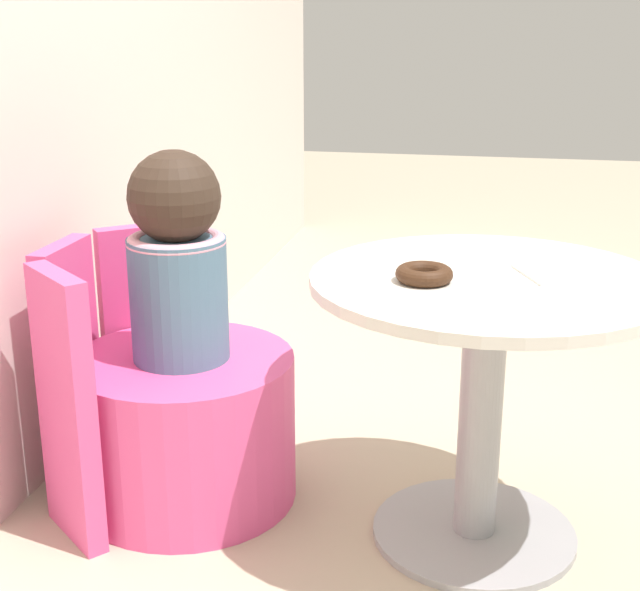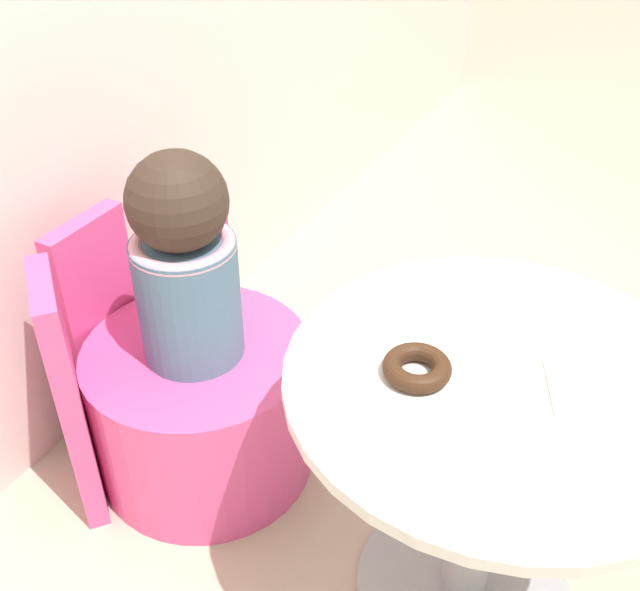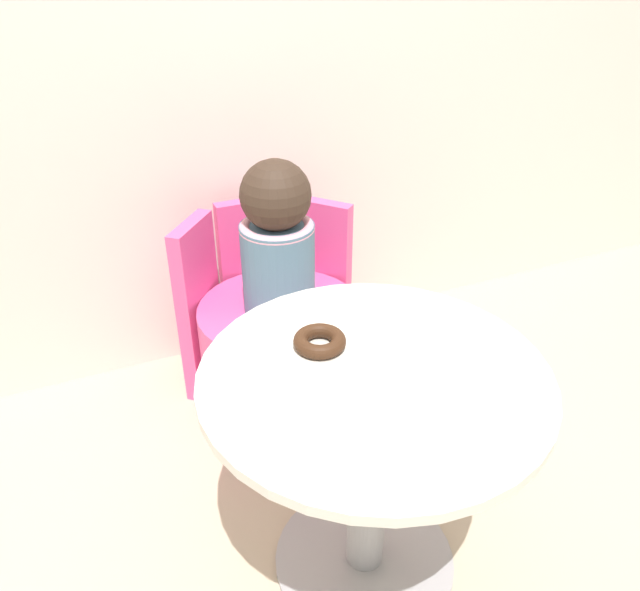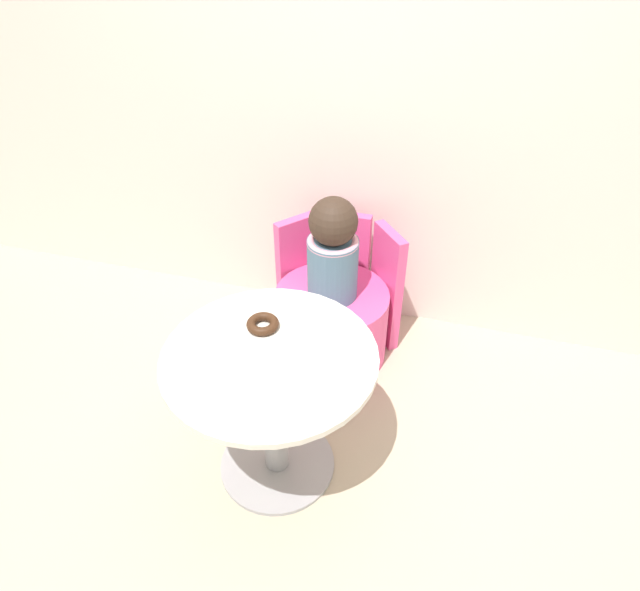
# 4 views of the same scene
# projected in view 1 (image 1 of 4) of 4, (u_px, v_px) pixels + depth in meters

# --- Properties ---
(ground_plane) EXTENTS (12.00, 12.00, 0.00)m
(ground_plane) POSITION_uv_depth(u_px,v_px,m) (468.00, 517.00, 2.17)
(ground_plane) COLOR #B7A88E
(round_table) EXTENTS (0.77, 0.77, 0.64)m
(round_table) POSITION_uv_depth(u_px,v_px,m) (484.00, 356.00, 1.96)
(round_table) COLOR #99999E
(round_table) RESTS_ON ground_plane
(tub_chair) EXTENTS (0.55, 0.55, 0.37)m
(tub_chair) POSITION_uv_depth(u_px,v_px,m) (186.00, 427.00, 2.23)
(tub_chair) COLOR #E54C8C
(tub_chair) RESTS_ON ground_plane
(booth_backrest) EXTENTS (0.65, 0.24, 0.64)m
(booth_backrest) POSITION_uv_depth(u_px,v_px,m) (97.00, 370.00, 2.23)
(booth_backrest) COLOR #E54C8C
(booth_backrest) RESTS_ON ground_plane
(child_figure) EXTENTS (0.23, 0.23, 0.51)m
(child_figure) POSITION_uv_depth(u_px,v_px,m) (177.00, 259.00, 2.10)
(child_figure) COLOR slate
(child_figure) RESTS_ON tub_chair
(donut) EXTENTS (0.12, 0.12, 0.03)m
(donut) POSITION_uv_depth(u_px,v_px,m) (424.00, 274.00, 1.86)
(donut) COLOR #3D2314
(donut) RESTS_ON round_table
(paper_napkin) EXTENTS (0.20, 0.20, 0.01)m
(paper_napkin) POSITION_uv_depth(u_px,v_px,m) (559.00, 273.00, 1.92)
(paper_napkin) COLOR white
(paper_napkin) RESTS_ON round_table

